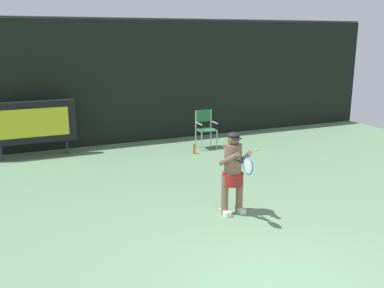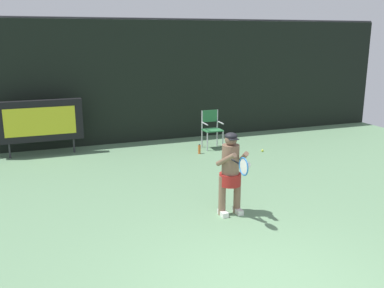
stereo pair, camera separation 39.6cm
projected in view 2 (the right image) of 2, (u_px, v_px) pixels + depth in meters
backdrop_screen at (121, 83)px, 12.62m from camera, size 18.00×0.12×3.66m
scoreboard at (40, 121)px, 11.44m from camera, size 2.20×0.21×1.50m
umpire_chair at (212, 127)px, 12.30m from camera, size 0.52×0.44×1.08m
water_bottle at (199, 149)px, 11.79m from camera, size 0.07×0.07×0.27m
tennis_player at (231, 170)px, 7.66m from camera, size 0.53×0.61×1.52m
tennis_racket at (243, 166)px, 7.07m from camera, size 0.03×0.60×0.31m
tennis_ball_loose at (262, 151)px, 12.01m from camera, size 0.07×0.07×0.07m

